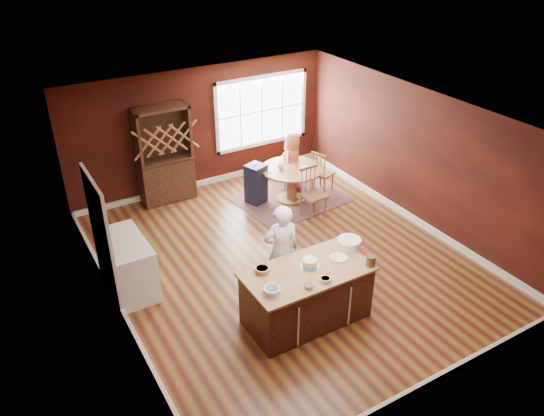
{
  "coord_description": "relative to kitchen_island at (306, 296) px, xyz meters",
  "views": [
    {
      "loc": [
        -4.19,
        -6.7,
        5.55
      ],
      "look_at": [
        -0.17,
        0.14,
        1.05
      ],
      "focal_mm": 35.0,
      "sensor_mm": 36.0,
      "label": 1
    }
  ],
  "objects": [
    {
      "name": "room_shell",
      "position": [
        0.55,
        1.53,
        0.91
      ],
      "size": [
        7.0,
        7.0,
        7.0
      ],
      "color": "brown",
      "rests_on": "ground"
    },
    {
      "name": "window",
      "position": [
        2.05,
        5.0,
        1.06
      ],
      "size": [
        2.36,
        0.1,
        1.66
      ],
      "primitive_type": null,
      "color": "white",
      "rests_on": "room_shell"
    },
    {
      "name": "doorway",
      "position": [
        -2.42,
        2.13,
        0.59
      ],
      "size": [
        0.08,
        1.26,
        2.13
      ],
      "primitive_type": null,
      "color": "white",
      "rests_on": "room_shell"
    },
    {
      "name": "kitchen_island",
      "position": [
        0.0,
        0.0,
        0.0
      ],
      "size": [
        1.91,
        1.0,
        0.92
      ],
      "color": "black",
      "rests_on": "ground"
    },
    {
      "name": "dining_table",
      "position": [
        1.87,
        3.39,
        0.1
      ],
      "size": [
        1.31,
        1.31,
        0.75
      ],
      "color": "brown",
      "rests_on": "ground"
    },
    {
      "name": "baker",
      "position": [
        0.02,
        0.77,
        0.37
      ],
      "size": [
        0.66,
        0.51,
        1.63
      ],
      "primitive_type": "imported",
      "rotation": [
        0.0,
        0.0,
        2.92
      ],
      "color": "silver",
      "rests_on": "ground"
    },
    {
      "name": "layer_cake",
      "position": [
        0.08,
        0.06,
        0.54
      ],
      "size": [
        0.31,
        0.31,
        0.12
      ],
      "primitive_type": null,
      "color": "silver",
      "rests_on": "kitchen_island"
    },
    {
      "name": "bowl_blue",
      "position": [
        -0.72,
        -0.19,
        0.53
      ],
      "size": [
        0.23,
        0.23,
        0.09
      ],
      "primitive_type": "cylinder",
      "color": "white",
      "rests_on": "kitchen_island"
    },
    {
      "name": "bowl_yellow",
      "position": [
        -0.6,
        0.29,
        0.52
      ],
      "size": [
        0.22,
        0.22,
        0.08
      ],
      "primitive_type": "cylinder",
      "color": "olive",
      "rests_on": "kitchen_island"
    },
    {
      "name": "bowl_pink",
      "position": [
        -0.21,
        -0.35,
        0.51
      ],
      "size": [
        0.15,
        0.15,
        0.05
      ],
      "primitive_type": "cylinder",
      "color": "silver",
      "rests_on": "kitchen_island"
    },
    {
      "name": "bowl_olive",
      "position": [
        0.07,
        -0.35,
        0.51
      ],
      "size": [
        0.15,
        0.15,
        0.06
      ],
      "primitive_type": "cylinder",
      "color": "beige",
      "rests_on": "kitchen_island"
    },
    {
      "name": "drinking_glass",
      "position": [
        0.42,
        -0.08,
        0.56
      ],
      "size": [
        0.08,
        0.08,
        0.17
      ],
      "primitive_type": "cylinder",
      "color": "white",
      "rests_on": "kitchen_island"
    },
    {
      "name": "dinner_plate",
      "position": [
        0.58,
        0.02,
        0.49
      ],
      "size": [
        0.27,
        0.27,
        0.02
      ],
      "primitive_type": "cylinder",
      "color": "#F1EBC0",
      "rests_on": "kitchen_island"
    },
    {
      "name": "white_tub",
      "position": [
        0.91,
        0.2,
        0.55
      ],
      "size": [
        0.38,
        0.38,
        0.13
      ],
      "primitive_type": "cylinder",
      "color": "white",
      "rests_on": "kitchen_island"
    },
    {
      "name": "stoneware_crock",
      "position": [
        0.88,
        -0.37,
        0.57
      ],
      "size": [
        0.14,
        0.14,
        0.17
      ],
      "primitive_type": "cylinder",
      "color": "brown",
      "rests_on": "kitchen_island"
    },
    {
      "name": "rug",
      "position": [
        1.87,
        3.39,
        -0.43
      ],
      "size": [
        2.4,
        1.95,
        0.01
      ],
      "primitive_type": "cube",
      "rotation": [
        0.0,
        0.0,
        0.11
      ],
      "color": "brown",
      "rests_on": "ground"
    },
    {
      "name": "chair_east",
      "position": [
        2.67,
        3.35,
        0.06
      ],
      "size": [
        0.51,
        0.53,
        0.99
      ],
      "primitive_type": null,
      "rotation": [
        0.0,
        0.0,
        1.91
      ],
      "color": "brown",
      "rests_on": "ground"
    },
    {
      "name": "chair_south",
      "position": [
        1.85,
        2.52,
        0.1
      ],
      "size": [
        0.48,
        0.46,
        1.08
      ],
      "primitive_type": null,
      "rotation": [
        0.0,
        0.0,
        0.07
      ],
      "color": "olive",
      "rests_on": "ground"
    },
    {
      "name": "chair_north",
      "position": [
        2.21,
        4.21,
        0.1
      ],
      "size": [
        0.6,
        0.59,
        1.08
      ],
      "primitive_type": null,
      "rotation": [
        0.0,
        0.0,
        3.63
      ],
      "color": "#965D28",
      "rests_on": "ground"
    },
    {
      "name": "seated_woman",
      "position": [
        2.14,
        3.82,
        0.23
      ],
      "size": [
        0.79,
        0.74,
        1.35
      ],
      "primitive_type": "imported",
      "rotation": [
        0.0,
        0.0,
        3.79
      ],
      "color": "#D26A4B",
      "rests_on": "ground"
    },
    {
      "name": "high_chair",
      "position": [
        1.16,
        3.67,
        0.02
      ],
      "size": [
        0.47,
        0.47,
        0.91
      ],
      "primitive_type": null,
      "rotation": [
        0.0,
        0.0,
        0.34
      ],
      "color": "black",
      "rests_on": "ground"
    },
    {
      "name": "toddler",
      "position": [
        1.12,
        3.74,
        0.37
      ],
      "size": [
        0.18,
        0.14,
        0.26
      ],
      "primitive_type": null,
      "color": "#8CA5BF",
      "rests_on": "high_chair"
    },
    {
      "name": "table_plate",
      "position": [
        2.14,
        3.28,
        0.32
      ],
      "size": [
        0.18,
        0.18,
        0.01
      ],
      "primitive_type": "cylinder",
      "color": "beige",
      "rests_on": "dining_table"
    },
    {
      "name": "table_cup",
      "position": [
        1.65,
        3.49,
        0.36
      ],
      "size": [
        0.15,
        0.15,
        0.1
      ],
      "primitive_type": "imported",
      "rotation": [
        0.0,
        0.0,
        -0.2
      ],
      "color": "white",
      "rests_on": "dining_table"
    },
    {
      "name": "hutch",
      "position": [
        -0.43,
        4.75,
        0.61
      ],
      "size": [
        1.14,
        0.48,
        2.09
      ],
      "primitive_type": "cube",
      "color": "#332013",
      "rests_on": "ground"
    },
    {
      "name": "washer",
      "position": [
        -2.09,
        1.81,
        0.03
      ],
      "size": [
        0.64,
        0.62,
        0.93
      ],
      "primitive_type": "cube",
      "color": "white",
      "rests_on": "ground"
    },
    {
      "name": "dryer",
      "position": [
        -2.09,
        2.45,
        0.02
      ],
      "size": [
        0.63,
        0.61,
        0.92
      ],
      "primitive_type": "cube",
      "color": "white",
      "rests_on": "ground"
    }
  ]
}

